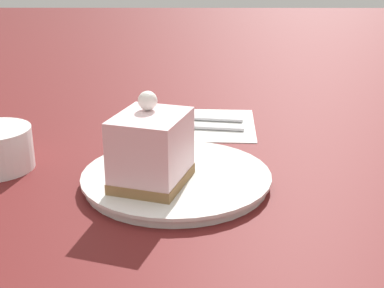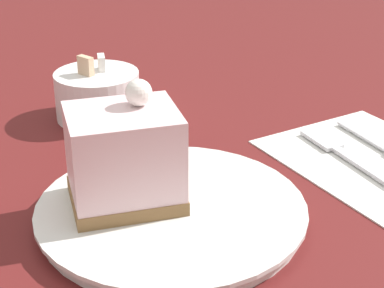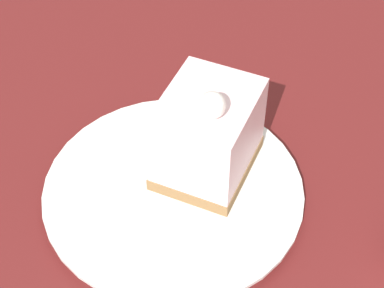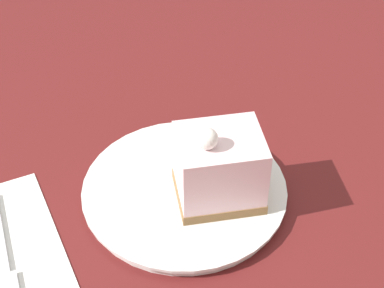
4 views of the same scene
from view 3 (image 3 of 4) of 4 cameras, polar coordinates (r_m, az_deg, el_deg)
The scene contains 3 objects.
ground_plane at distance 0.61m, azimuth -1.44°, elevation -3.55°, with size 4.00×4.00×0.00m, color #5B1919.
plate at distance 0.59m, azimuth -1.77°, elevation -4.31°, with size 0.24×0.24×0.01m.
cake_slice at distance 0.57m, azimuth 1.40°, elevation 0.85°, with size 0.11×0.10×0.11m.
Camera 3 is at (0.38, 0.06, 0.47)m, focal length 60.00 mm.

